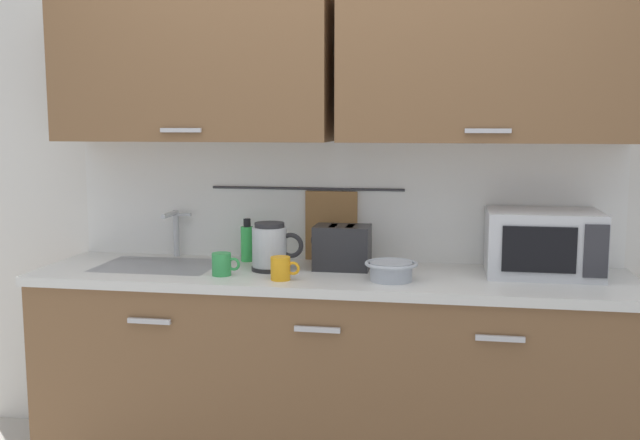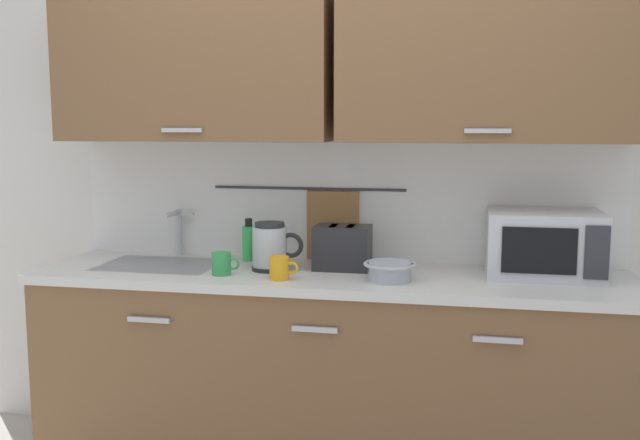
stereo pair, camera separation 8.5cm
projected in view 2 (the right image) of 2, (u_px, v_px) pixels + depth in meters
The scene contains 10 objects.
counter_unit at pixel (327, 373), 3.13m from camera, with size 2.53×0.64×0.90m.
back_wall_assembly at pixel (340, 125), 3.21m from camera, with size 3.70×0.41×2.50m.
sink_faucet at pixel (177, 226), 3.42m from camera, with size 0.09×0.17×0.22m.
microwave at pixel (544, 244), 2.98m from camera, with size 0.46×0.35×0.27m.
electric_kettle at pixel (271, 247), 3.10m from camera, with size 0.23×0.16×0.21m.
dish_soap_bottle at pixel (249, 242), 3.32m from camera, with size 0.06×0.06×0.20m.
mug_near_sink at pixel (222, 264), 3.01m from camera, with size 0.12×0.08×0.09m.
mixing_bowl at pixel (390, 270), 2.90m from camera, with size 0.21×0.21×0.08m.
toaster at pixel (342, 247), 3.13m from camera, with size 0.26×0.17×0.19m.
mug_by_kettle at pixel (280, 268), 2.92m from camera, with size 0.12×0.08×0.09m.
Camera 2 is at (0.56, -2.66, 1.53)m, focal length 40.54 mm.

